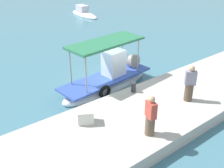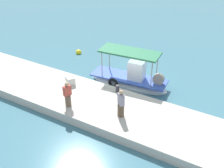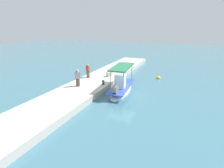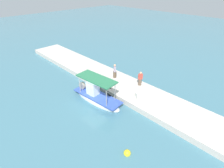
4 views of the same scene
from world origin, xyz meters
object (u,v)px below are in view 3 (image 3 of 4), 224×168
(main_fishing_boat, at_px, (121,88))
(mooring_bollard, at_px, (103,82))
(marker_buoy, at_px, (158,78))
(fisherman_by_crate, at_px, (78,79))
(cargo_crate, at_px, (109,74))
(fisherman_near_bollard, at_px, (88,71))

(main_fishing_boat, xyz_separation_m, mooring_bollard, (0.07, -2.02, 0.35))
(main_fishing_boat, height_order, marker_buoy, main_fishing_boat)
(fisherman_by_crate, height_order, marker_buoy, fisherman_by_crate)
(cargo_crate, bearing_deg, mooring_bollard, 13.02)
(main_fishing_boat, xyz_separation_m, fisherman_by_crate, (1.52, -4.23, 0.89))
(main_fishing_boat, bearing_deg, cargo_crate, -139.41)
(cargo_crate, bearing_deg, fisherman_by_crate, -16.69)
(mooring_bollard, bearing_deg, fisherman_by_crate, -56.65)
(main_fishing_boat, height_order, mooring_bollard, main_fishing_boat)
(fisherman_near_bollard, relative_size, fisherman_by_crate, 0.95)
(marker_buoy, bearing_deg, mooring_bollard, -35.42)
(main_fishing_boat, relative_size, fisherman_near_bollard, 3.55)
(fisherman_by_crate, bearing_deg, mooring_bollard, 123.35)
(main_fishing_boat, bearing_deg, marker_buoy, 157.62)
(mooring_bollard, height_order, cargo_crate, cargo_crate)
(main_fishing_boat, bearing_deg, mooring_bollard, -88.01)
(mooring_bollard, bearing_deg, fisherman_near_bollard, -122.12)
(mooring_bollard, relative_size, marker_buoy, 0.94)
(mooring_bollard, distance_m, marker_buoy, 8.22)
(fisherman_near_bollard, distance_m, mooring_bollard, 3.50)
(main_fishing_boat, relative_size, marker_buoy, 11.27)
(fisherman_near_bollard, bearing_deg, fisherman_by_crate, 12.52)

